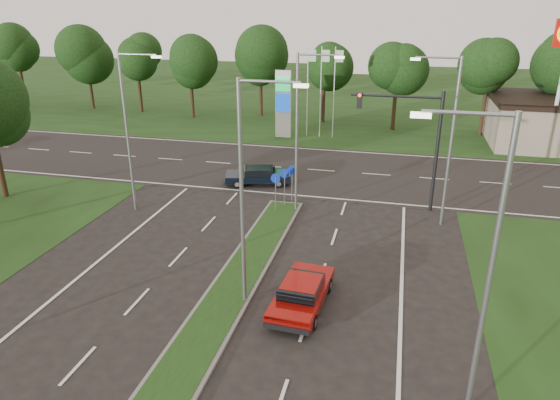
# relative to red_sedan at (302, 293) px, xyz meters

# --- Properties ---
(verge_far) EXTENTS (160.00, 50.00, 0.02)m
(verge_far) POSITION_rel_red_sedan_xyz_m (-3.10, 48.74, -0.64)
(verge_far) COLOR #1B3210
(verge_far) RESTS_ON ground
(cross_road) EXTENTS (160.00, 12.00, 0.02)m
(cross_road) POSITION_rel_red_sedan_xyz_m (-3.10, 17.74, -0.64)
(cross_road) COLOR black
(cross_road) RESTS_ON ground
(median_kerb) EXTENTS (2.00, 26.00, 0.12)m
(median_kerb) POSITION_rel_red_sedan_xyz_m (-3.10, -2.26, -0.58)
(median_kerb) COLOR slate
(median_kerb) RESTS_ON ground
(streetlight_median_near) EXTENTS (2.53, 0.22, 9.00)m
(streetlight_median_near) POSITION_rel_red_sedan_xyz_m (-2.10, -0.26, 4.44)
(streetlight_median_near) COLOR gray
(streetlight_median_near) RESTS_ON ground
(streetlight_median_far) EXTENTS (2.53, 0.22, 9.00)m
(streetlight_median_far) POSITION_rel_red_sedan_xyz_m (-2.10, 9.74, 4.44)
(streetlight_median_far) COLOR gray
(streetlight_median_far) RESTS_ON ground
(streetlight_left_far) EXTENTS (2.53, 0.22, 9.00)m
(streetlight_left_far) POSITION_rel_red_sedan_xyz_m (-11.40, 7.74, 4.44)
(streetlight_left_far) COLOR gray
(streetlight_left_far) RESTS_ON ground
(streetlight_right_far) EXTENTS (2.53, 0.22, 9.00)m
(streetlight_right_far) POSITION_rel_red_sedan_xyz_m (5.70, 9.74, 4.44)
(streetlight_right_far) COLOR gray
(streetlight_right_far) RESTS_ON ground
(streetlight_right_near) EXTENTS (2.53, 0.22, 9.00)m
(streetlight_right_near) POSITION_rel_red_sedan_xyz_m (5.70, -4.26, 4.44)
(streetlight_right_near) COLOR gray
(streetlight_right_near) RESTS_ON ground
(traffic_signal) EXTENTS (5.10, 0.42, 7.00)m
(traffic_signal) POSITION_rel_red_sedan_xyz_m (4.09, 11.74, 4.01)
(traffic_signal) COLOR black
(traffic_signal) RESTS_ON ground
(median_signs) EXTENTS (1.16, 1.76, 2.38)m
(median_signs) POSITION_rel_red_sedan_xyz_m (-3.10, 10.14, 1.07)
(median_signs) COLOR gray
(median_signs) RESTS_ON ground
(gas_pylon) EXTENTS (5.80, 1.26, 8.00)m
(gas_pylon) POSITION_rel_red_sedan_xyz_m (-6.89, 26.79, 2.55)
(gas_pylon) COLOR silver
(gas_pylon) RESTS_ON ground
(treeline_far) EXTENTS (6.00, 6.00, 9.90)m
(treeline_far) POSITION_rel_red_sedan_xyz_m (-3.00, 33.67, 6.19)
(treeline_far) COLOR black
(treeline_far) RESTS_ON ground
(red_sedan) EXTENTS (2.03, 4.44, 1.20)m
(red_sedan) POSITION_rel_red_sedan_xyz_m (0.00, 0.00, 0.00)
(red_sedan) COLOR maroon
(red_sedan) RESTS_ON ground
(navy_sedan) EXTENTS (4.61, 2.85, 1.18)m
(navy_sedan) POSITION_rel_red_sedan_xyz_m (-5.74, 13.75, -0.01)
(navy_sedan) COLOR black
(navy_sedan) RESTS_ON ground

